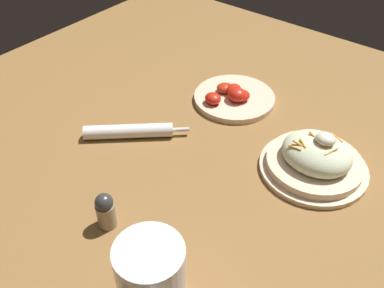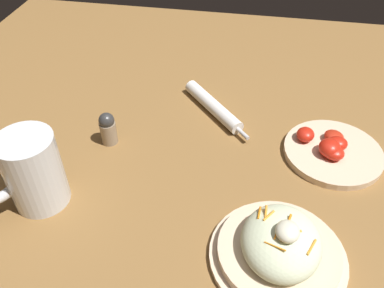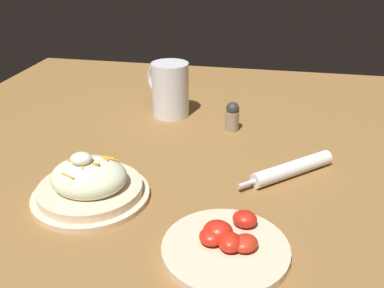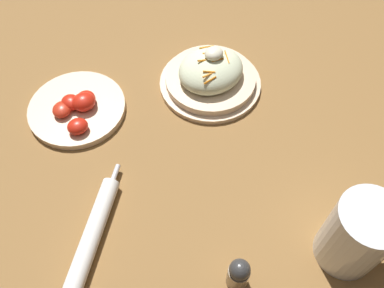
{
  "view_description": "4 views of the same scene",
  "coord_description": "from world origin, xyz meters",
  "px_view_note": "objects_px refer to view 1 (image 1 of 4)",
  "views": [
    {
      "loc": [
        0.37,
        -0.48,
        0.59
      ],
      "look_at": [
        0.0,
        -0.02,
        0.09
      ],
      "focal_mm": 40.5,
      "sensor_mm": 36.0,
      "label": 1
    },
    {
      "loc": [
        0.54,
        0.08,
        0.54
      ],
      "look_at": [
        -0.0,
        -0.01,
        0.06
      ],
      "focal_mm": 37.44,
      "sensor_mm": 36.0,
      "label": 2
    },
    {
      "loc": [
        -0.13,
        0.76,
        0.43
      ],
      "look_at": [
        0.02,
        0.01,
        0.06
      ],
      "focal_mm": 40.26,
      "sensor_mm": 36.0,
      "label": 3
    },
    {
      "loc": [
        -0.2,
        -0.29,
        0.63
      ],
      "look_at": [
        0.02,
        0.01,
        0.08
      ],
      "focal_mm": 37.98,
      "sensor_mm": 36.0,
      "label": 4
    }
  ],
  "objects_px": {
    "salad_plate": "(315,159)",
    "beer_mug": "(152,286)",
    "salt_shaker": "(105,210)",
    "tomato_plate": "(233,97)",
    "napkin_roll": "(129,131)"
  },
  "relations": [
    {
      "from": "salad_plate",
      "to": "salt_shaker",
      "type": "relative_size",
      "value": 2.97
    },
    {
      "from": "tomato_plate",
      "to": "salt_shaker",
      "type": "xyz_separation_m",
      "value": [
        0.04,
        -0.44,
        0.02
      ]
    },
    {
      "from": "beer_mug",
      "to": "tomato_plate",
      "type": "distance_m",
      "value": 0.55
    },
    {
      "from": "tomato_plate",
      "to": "salt_shaker",
      "type": "relative_size",
      "value": 2.7
    },
    {
      "from": "salad_plate",
      "to": "beer_mug",
      "type": "distance_m",
      "value": 0.42
    },
    {
      "from": "beer_mug",
      "to": "salt_shaker",
      "type": "relative_size",
      "value": 1.95
    },
    {
      "from": "beer_mug",
      "to": "salt_shaker",
      "type": "bearing_deg",
      "value": 158.19
    },
    {
      "from": "salt_shaker",
      "to": "salad_plate",
      "type": "bearing_deg",
      "value": 57.85
    },
    {
      "from": "napkin_roll",
      "to": "tomato_plate",
      "type": "height_order",
      "value": "tomato_plate"
    },
    {
      "from": "tomato_plate",
      "to": "salt_shaker",
      "type": "distance_m",
      "value": 0.44
    },
    {
      "from": "salt_shaker",
      "to": "tomato_plate",
      "type": "bearing_deg",
      "value": 95.19
    },
    {
      "from": "beer_mug",
      "to": "tomato_plate",
      "type": "xyz_separation_m",
      "value": [
        -0.21,
        0.51,
        -0.05
      ]
    },
    {
      "from": "tomato_plate",
      "to": "salad_plate",
      "type": "bearing_deg",
      "value": -21.03
    },
    {
      "from": "napkin_roll",
      "to": "salt_shaker",
      "type": "xyz_separation_m",
      "value": [
        0.14,
        -0.19,
        0.02
      ]
    },
    {
      "from": "tomato_plate",
      "to": "salt_shaker",
      "type": "bearing_deg",
      "value": -84.81
    }
  ]
}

